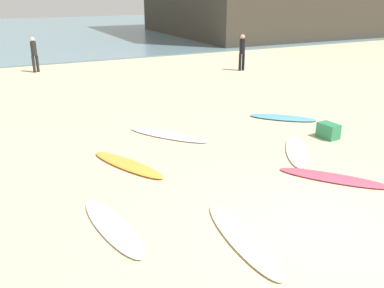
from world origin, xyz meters
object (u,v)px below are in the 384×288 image
Objects in this scene: surfboard_6 at (242,237)px; beachgoer_near at (34,53)px; surfboard_5 at (113,226)px; surfboard_0 at (283,118)px; surfboard_1 at (297,151)px; surfboard_2 at (168,135)px; surfboard_3 at (128,164)px; beachgoer_mid at (242,50)px; beach_cooler at (328,131)px; surfboard_4 at (334,178)px.

beachgoer_near is at bearing -80.67° from surfboard_6.
surfboard_0 is at bearing 23.24° from surfboard_5.
surfboard_1 is 0.89× the size of surfboard_2.
surfboard_2 is 2.30m from surfboard_3.
surfboard_5 is 15.86m from beachgoer_near.
beachgoer_mid is 3.14× the size of beach_cooler.
surfboard_5 is (-6.75, -3.91, -0.01)m from surfboard_0.
beachgoer_near is (-6.11, 11.91, 0.92)m from surfboard_0.
beachgoer_mid is at bearing 10.72° from surfboard_2.
surfboard_0 is at bearing -37.10° from surfboard_2.
surfboard_6 is at bearing -135.07° from surfboard_2.
surfboard_5 is at bearing -29.90° from surfboard_6.
surfboard_5 is (-2.78, -4.04, -0.00)m from surfboard_2.
beachgoer_near is at bearing 69.20° from surfboard_3.
surfboard_3 is 4.10× the size of beach_cooler.
surfboard_0 is 8.49m from beachgoer_mid.
beachgoer_mid reaches higher than surfboard_6.
beachgoer_near is (-0.44, 13.33, 0.92)m from surfboard_3.
surfboard_6 is 15.39m from beachgoer_mid.
beach_cooler is at bearing 92.07° from beachgoer_near.
surfboard_0 is 1.17× the size of beachgoer_mid.
surfboard_3 is (-5.67, -1.43, 0.00)m from surfboard_0.
beachgoer_mid is at bearing 22.66° from surfboard_3.
surfboard_0 is at bearing -127.92° from surfboard_6.
surfboard_3 reaches higher than surfboard_5.
surfboard_2 is 5.42m from surfboard_6.
surfboard_1 is 4.31m from surfboard_3.
surfboard_2 is at bearing -11.77° from surfboard_1.
surfboard_5 is 3.95× the size of beach_cooler.
surfboard_5 is 0.94× the size of surfboard_6.
surfboard_2 is at bearing -49.19° from surfboard_0.
surfboard_5 is at bearing 138.06° from surfboard_4.
surfboard_1 is at bearing 62.41° from beachgoer_mid.
surfboard_4 and surfboard_5 have the same top height.
beachgoer_mid is (8.27, 12.94, 0.98)m from surfboard_6.
surfboard_4 is 12.98m from beachgoer_mid.
beach_cooler is at bearing -28.59° from surfboard_3.
beachgoer_near reaches higher than surfboard_5.
beach_cooler is (1.50, 0.48, 0.18)m from surfboard_1.
beach_cooler is (1.82, 2.12, 0.18)m from surfboard_4.
beachgoer_mid is (7.35, 7.60, 0.98)m from surfboard_2.
surfboard_4 is (2.15, -4.26, -0.00)m from surfboard_2.
surfboard_1 is at bearing -81.86° from surfboard_2.
surfboard_5 is at bearing -164.32° from beach_cooler.
surfboard_0 is 1.22× the size of beachgoer_near.
surfboard_2 is at bearing 43.84° from beachgoer_mid.
surfboard_3 is 3.87m from surfboard_6.
surfboard_4 is (-0.32, -1.64, -0.00)m from surfboard_1.
beach_cooler reaches higher than surfboard_4.
surfboard_6 is at bearing -146.84° from beach_cooler.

